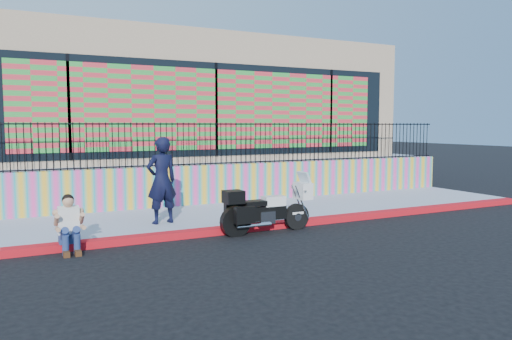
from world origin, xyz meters
TOP-DOWN VIEW (x-y plane):
  - ground at (0.00, 0.00)m, footprint 90.00×90.00m
  - red_curb at (0.00, 0.00)m, footprint 16.00×0.30m
  - sidewalk at (0.00, 1.65)m, footprint 16.00×3.00m
  - mural_wall at (0.00, 3.25)m, footprint 16.00×0.20m
  - metal_fence at (0.00, 3.25)m, footprint 15.80×0.04m
  - elevated_platform at (0.00, 8.35)m, footprint 16.00×10.00m
  - storefront_building at (0.00, 8.13)m, footprint 14.00×8.06m
  - police_motorcycle at (-0.68, -0.35)m, footprint 2.13×0.70m
  - police_officer at (-2.62, 1.01)m, footprint 0.78×0.58m
  - seated_man at (-4.74, -0.22)m, footprint 0.54×0.71m

SIDE VIEW (x-z plane):
  - ground at x=0.00m, z-range 0.00..0.00m
  - red_curb at x=0.00m, z-range 0.00..0.15m
  - sidewalk at x=0.00m, z-range 0.00..0.15m
  - seated_man at x=-4.74m, z-range -0.08..0.98m
  - police_motorcycle at x=-0.68m, z-range -0.11..1.22m
  - elevated_platform at x=0.00m, z-range 0.00..1.25m
  - mural_wall at x=0.00m, z-range 0.15..1.25m
  - police_officer at x=-2.62m, z-range 0.15..2.12m
  - metal_fence at x=0.00m, z-range 1.25..2.45m
  - storefront_building at x=0.00m, z-range 1.25..5.25m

